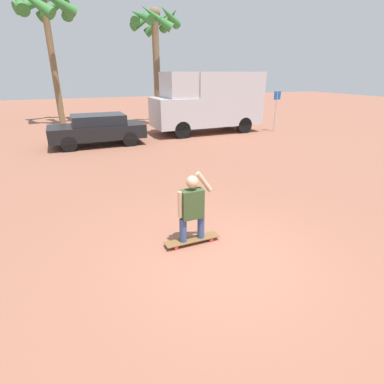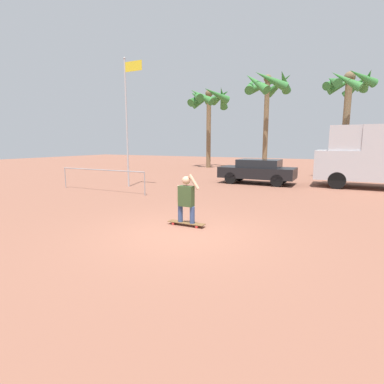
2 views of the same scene
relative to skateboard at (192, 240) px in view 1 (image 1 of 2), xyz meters
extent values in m
plane|color=#935B47|center=(0.27, -0.74, -0.08)|extent=(80.00, 80.00, 0.00)
cube|color=brown|center=(0.00, 0.00, 0.01)|extent=(1.12, 0.25, 0.02)
cylinder|color=red|center=(-0.38, -0.10, -0.04)|extent=(0.08, 0.03, 0.08)
cylinder|color=red|center=(-0.38, 0.10, -0.04)|extent=(0.08, 0.03, 0.08)
cylinder|color=red|center=(0.38, -0.10, -0.04)|extent=(0.08, 0.03, 0.08)
cylinder|color=red|center=(0.38, 0.10, -0.04)|extent=(0.08, 0.03, 0.08)
cylinder|color=#384C7A|center=(-0.19, 0.00, 0.25)|extent=(0.14, 0.14, 0.48)
cylinder|color=#384C7A|center=(0.19, 0.00, 0.25)|extent=(0.14, 0.14, 0.48)
cube|color=#384C28|center=(0.00, 0.00, 0.78)|extent=(0.43, 0.22, 0.58)
sphere|color=tan|center=(0.00, 0.00, 1.23)|extent=(0.23, 0.23, 0.23)
cylinder|color=tan|center=(-0.24, 0.00, 0.82)|extent=(0.09, 0.09, 0.51)
cylinder|color=tan|center=(0.24, 0.00, 1.20)|extent=(0.34, 0.09, 0.43)
cylinder|color=black|center=(3.62, 9.66, 0.36)|extent=(0.87, 0.28, 0.87)
cylinder|color=black|center=(3.62, 11.64, 0.36)|extent=(0.87, 0.28, 0.87)
cylinder|color=black|center=(7.36, 9.66, 0.36)|extent=(0.87, 0.28, 0.87)
cylinder|color=black|center=(7.36, 11.64, 0.36)|extent=(0.87, 0.28, 0.87)
cube|color=#BCBCC1|center=(3.53, 10.65, 1.11)|extent=(2.11, 2.25, 1.51)
cube|color=black|center=(3.10, 10.65, 1.42)|extent=(0.04, 1.92, 0.76)
cube|color=#BCBCC1|center=(6.55, 10.65, 1.75)|extent=(3.93, 2.25, 2.79)
cube|color=#BCBCC1|center=(3.84, 10.65, 2.51)|extent=(1.48, 2.07, 1.28)
cylinder|color=black|center=(-1.88, 8.95, 0.26)|extent=(0.68, 0.22, 0.68)
cylinder|color=black|center=(-1.88, 10.59, 0.26)|extent=(0.68, 0.22, 0.68)
cylinder|color=black|center=(0.74, 8.95, 0.26)|extent=(0.68, 0.22, 0.68)
cylinder|color=black|center=(0.74, 10.59, 0.26)|extent=(0.68, 0.22, 0.68)
cube|color=black|center=(-0.57, 9.77, 0.57)|extent=(4.23, 1.86, 0.61)
cube|color=black|center=(-0.47, 9.77, 1.10)|extent=(2.33, 1.64, 0.45)
cylinder|color=brown|center=(3.79, 14.22, 3.09)|extent=(0.41, 0.41, 6.33)
sphere|color=brown|center=(3.79, 14.22, 6.25)|extent=(0.66, 0.66, 0.66)
cone|color=#387F38|center=(4.75, 14.36, 6.01)|extent=(0.82, 2.04, 1.30)
cone|color=#387F38|center=(4.27, 15.06, 5.91)|extent=(1.90, 1.39, 1.59)
cone|color=#387F38|center=(3.43, 15.11, 6.01)|extent=(2.04, 1.23, 1.31)
cone|color=#387F38|center=(2.92, 14.63, 6.06)|extent=(1.34, 2.04, 1.15)
cone|color=#387F38|center=(2.89, 13.88, 6.06)|extent=(1.20, 2.06, 1.15)
cone|color=#387F38|center=(3.60, 13.27, 5.94)|extent=(1.98, 0.91, 1.50)
cone|color=#387F38|center=(4.45, 13.51, 6.07)|extent=(1.84, 1.75, 1.14)
cylinder|color=brown|center=(-1.96, 17.25, 3.58)|extent=(0.39, 0.39, 7.32)
cone|color=#387F38|center=(-0.69, 17.25, 6.93)|extent=(0.72, 2.62, 1.68)
cone|color=#387F38|center=(-1.29, 18.33, 6.90)|extent=(2.59, 1.97, 1.76)
cone|color=#387F38|center=(-2.42, 18.43, 7.00)|extent=(2.72, 1.62, 1.47)
cone|color=#387F38|center=(-3.22, 17.04, 6.86)|extent=(1.12, 2.65, 1.88)
cylinder|color=#B7B7BC|center=(9.25, 9.40, 1.03)|extent=(0.06, 0.06, 2.21)
cube|color=#19519E|center=(9.25, 9.38, 1.91)|extent=(0.44, 0.02, 0.44)
camera|label=1|loc=(-2.06, -4.77, 3.11)|focal=28.00mm
camera|label=2|loc=(3.92, -7.32, 2.27)|focal=28.00mm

